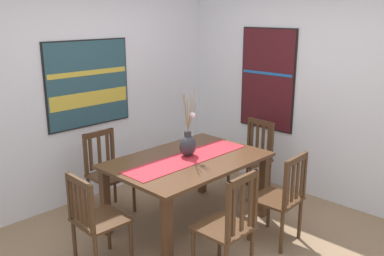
{
  "coord_description": "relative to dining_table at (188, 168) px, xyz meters",
  "views": [
    {
      "loc": [
        -2.71,
        -2.46,
        2.21
      ],
      "look_at": [
        0.31,
        0.48,
        1.05
      ],
      "focal_mm": 39.41,
      "sensor_mm": 36.0,
      "label": 1
    }
  ],
  "objects": [
    {
      "name": "chair_1",
      "position": [
        -0.4,
        0.88,
        -0.17
      ],
      "size": [
        0.43,
        0.43,
        0.92
      ],
      "color": "#4C301C",
      "rests_on": "ground_plane"
    },
    {
      "name": "wall_back",
      "position": [
        -0.2,
        1.42,
        0.71
      ],
      "size": [
        6.4,
        0.12,
        2.7
      ],
      "primitive_type": "cube",
      "color": "silver",
      "rests_on": "ground_plane"
    },
    {
      "name": "chair_0",
      "position": [
        -0.42,
        -0.9,
        -0.16
      ],
      "size": [
        0.43,
        0.43,
        0.97
      ],
      "color": "#4C301C",
      "rests_on": "ground_plane"
    },
    {
      "name": "chair_4",
      "position": [
        -1.12,
        0.02,
        -0.17
      ],
      "size": [
        0.43,
        0.43,
        0.89
      ],
      "color": "#4C301C",
      "rests_on": "ground_plane"
    },
    {
      "name": "table_runner",
      "position": [
        -0.0,
        0.0,
        0.11
      ],
      "size": [
        1.48,
        0.36,
        0.01
      ],
      "primitive_type": "cube",
      "color": "#B7232D",
      "rests_on": "dining_table"
    },
    {
      "name": "chair_3",
      "position": [
        1.16,
        0.01,
        -0.16
      ],
      "size": [
        0.45,
        0.45,
        0.92
      ],
      "color": "#4C301C",
      "rests_on": "ground_plane"
    },
    {
      "name": "painting_on_side_wall",
      "position": [
        1.59,
        0.14,
        0.73
      ],
      "size": [
        0.05,
        0.8,
        1.29
      ],
      "color": "black"
    },
    {
      "name": "chair_2",
      "position": [
        0.38,
        -0.9,
        -0.16
      ],
      "size": [
        0.44,
        0.44,
        0.93
      ],
      "color": "#4C301C",
      "rests_on": "ground_plane"
    },
    {
      "name": "dining_table",
      "position": [
        0.0,
        0.0,
        0.0
      ],
      "size": [
        1.6,
        1.08,
        0.75
      ],
      "color": "#51331E",
      "rests_on": "ground_plane"
    },
    {
      "name": "painting_on_back_wall",
      "position": [
        -0.27,
        1.36,
        0.76
      ],
      "size": [
        1.09,
        0.05,
        1.01
      ],
      "color": "black"
    },
    {
      "name": "wall_side",
      "position": [
        1.66,
        -0.44,
        0.71
      ],
      "size": [
        0.12,
        6.4,
        2.7
      ],
      "primitive_type": "cube",
      "color": "silver",
      "rests_on": "ground_plane"
    },
    {
      "name": "centerpiece_vase",
      "position": [
        0.06,
        0.06,
        0.24
      ],
      "size": [
        0.24,
        0.18,
        0.7
      ],
      "color": "#333338",
      "rests_on": "dining_table"
    },
    {
      "name": "ground_plane",
      "position": [
        -0.2,
        -0.44,
        -0.66
      ],
      "size": [
        6.4,
        6.4,
        0.03
      ],
      "primitive_type": "cube",
      "color": "#8E7051"
    }
  ]
}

